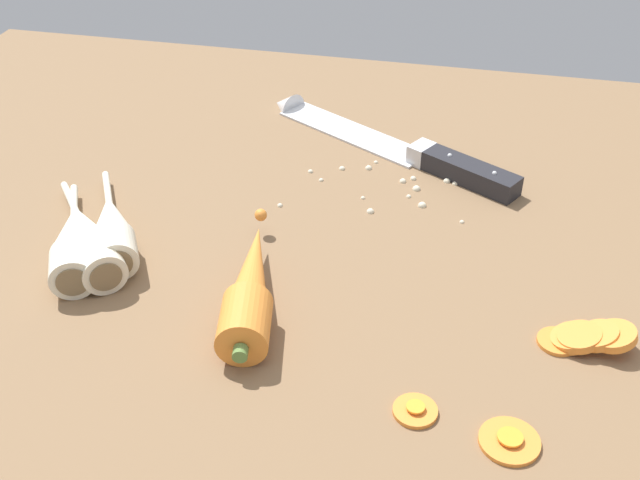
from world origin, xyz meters
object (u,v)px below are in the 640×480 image
chefs_knife (380,140)px  parsnip_mid_right (73,245)px  carrot_slice_stray_near (510,439)px  parsnip_mid_left (112,229)px  carrot_slice_stack (585,337)px  whole_carrot (250,287)px  carrot_slice_stray_mid (415,409)px  parsnip_front (90,240)px

chefs_knife → parsnip_mid_right: bearing=-130.0°
chefs_knife → carrot_slice_stray_near: (15.73, -41.37, -0.29)cm
chefs_knife → parsnip_mid_left: 33.20cm
carrot_slice_stack → carrot_slice_stray_near: carrot_slice_stack is taller
whole_carrot → carrot_slice_stray_mid: (15.19, -8.96, -1.74)cm
whole_carrot → parsnip_mid_right: size_ratio=1.20×
whole_carrot → chefs_knife: bearing=78.6°
chefs_knife → carrot_slice_stray_mid: size_ratio=9.55×
chefs_knife → carrot_slice_stack: (21.31, -29.84, 0.20)cm
parsnip_front → carrot_slice_stray_mid: parsnip_front is taller
parsnip_front → parsnip_mid_right: size_ratio=0.96×
carrot_slice_stray_mid → parsnip_mid_right: bearing=160.7°
whole_carrot → carrot_slice_stray_mid: size_ratio=6.01×
chefs_knife → parsnip_mid_right: (-23.91, -28.47, 1.33)cm
chefs_knife → carrot_slice_stack: 36.67cm
parsnip_mid_right → carrot_slice_stray_near: bearing=-18.0°
chefs_knife → whole_carrot: whole_carrot is taller
parsnip_mid_left → carrot_slice_stray_near: size_ratio=3.83×
parsnip_mid_right → carrot_slice_stack: size_ratio=2.18×
chefs_knife → parsnip_front: 35.66cm
carrot_slice_stray_near → carrot_slice_stray_mid: bearing=168.5°
chefs_knife → carrot_slice_stray_near: bearing=-69.2°
parsnip_front → carrot_slice_stray_near: 40.85cm
whole_carrot → carrot_slice_stack: bearing=2.5°
parsnip_mid_left → chefs_knife: bearing=49.6°
parsnip_mid_right → carrot_slice_stray_near: size_ratio=3.82×
parsnip_front → parsnip_mid_right: same height
chefs_knife → whole_carrot: size_ratio=1.59×
parsnip_mid_right → carrot_slice_stray_mid: size_ratio=5.00×
parsnip_mid_left → carrot_slice_stray_mid: 33.85cm
parsnip_front → carrot_slice_stray_near: (38.39, -13.87, -1.62)cm
parsnip_mid_left → carrot_slice_stack: (42.82, -4.59, -1.13)cm
whole_carrot → parsnip_mid_left: bearing=159.2°
parsnip_mid_right → parsnip_front: bearing=37.9°
parsnip_front → parsnip_mid_right: bearing=-142.1°
carrot_slice_stack → carrot_slice_stray_mid: carrot_slice_stack is taller
parsnip_mid_right → carrot_slice_stray_mid: (32.83, -11.51, -1.62)cm
chefs_knife → parsnip_mid_left: bearing=-130.4°
chefs_knife → parsnip_mid_right: parsnip_mid_right is taller
parsnip_mid_left → parsnip_front: bearing=-117.1°
chefs_knife → parsnip_mid_right: size_ratio=1.91×
parsnip_mid_left → whole_carrot: bearing=-20.8°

